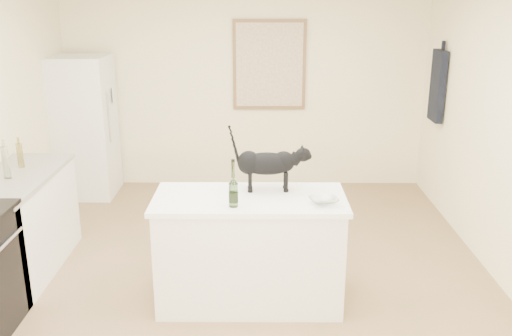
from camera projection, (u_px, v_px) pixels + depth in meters
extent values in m
plane|color=#936D4E|center=(239.00, 287.00, 4.84)|extent=(5.50, 5.50, 0.00)
plane|color=#F4ECBD|center=(245.00, 85.00, 7.07)|extent=(4.50, 0.00, 4.50)
cube|color=white|center=(250.00, 252.00, 4.52)|extent=(1.44, 0.67, 0.86)
cube|color=white|center=(250.00, 199.00, 4.38)|extent=(1.50, 0.70, 0.04)
cube|color=white|center=(20.00, 226.00, 5.00)|extent=(0.60, 1.40, 0.86)
cube|color=gray|center=(13.00, 178.00, 4.87)|extent=(0.62, 1.44, 0.04)
cube|color=white|center=(84.00, 127.00, 6.83)|extent=(0.68, 0.68, 1.70)
cube|color=brown|center=(269.00, 65.00, 6.96)|extent=(0.90, 0.03, 1.10)
cube|color=beige|center=(269.00, 65.00, 6.95)|extent=(0.82, 0.00, 1.02)
cube|color=black|center=(438.00, 86.00, 6.36)|extent=(0.08, 0.34, 0.80)
cylinder|color=#2D5220|center=(233.00, 186.00, 4.13)|extent=(0.07, 0.07, 0.32)
imported|color=white|center=(324.00, 201.00, 4.21)|extent=(0.27, 0.27, 0.05)
cube|color=silver|center=(112.00, 95.00, 6.81)|extent=(0.06, 0.13, 0.18)
cylinder|color=#A4B1A6|center=(6.00, 163.00, 4.77)|extent=(0.06, 0.06, 0.28)
cylinder|color=olive|center=(20.00, 156.00, 5.08)|extent=(0.06, 0.06, 0.22)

